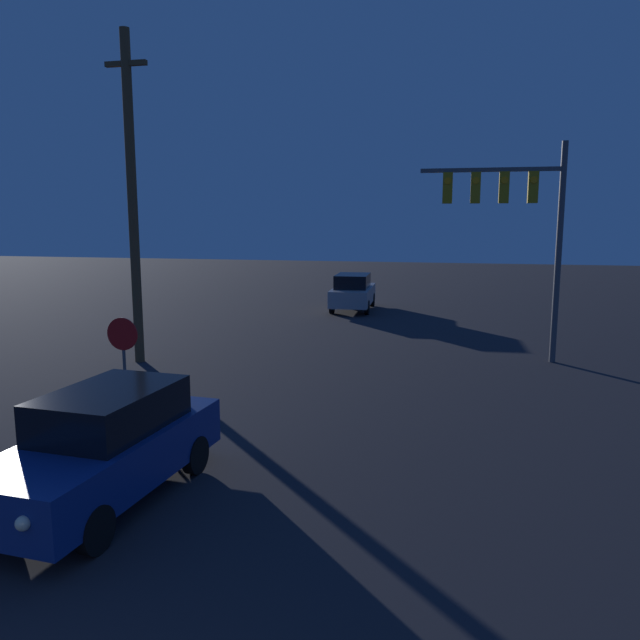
{
  "coord_description": "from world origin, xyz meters",
  "views": [
    {
      "loc": [
        3.08,
        -1.31,
        4.22
      ],
      "look_at": [
        0.0,
        12.26,
        1.95
      ],
      "focal_mm": 35.0,
      "sensor_mm": 36.0,
      "label": 1
    }
  ],
  "objects_px": {
    "car_far": "(353,292)",
    "stop_sign": "(123,346)",
    "car_near": "(106,446)",
    "traffic_signal_mast": "(516,211)",
    "utility_pole": "(132,197)"
  },
  "relations": [
    {
      "from": "car_near",
      "to": "utility_pole",
      "type": "height_order",
      "value": "utility_pole"
    },
    {
      "from": "stop_sign",
      "to": "car_near",
      "type": "bearing_deg",
      "value": -63.33
    },
    {
      "from": "car_far",
      "to": "stop_sign",
      "type": "bearing_deg",
      "value": -100.77
    },
    {
      "from": "car_far",
      "to": "stop_sign",
      "type": "relative_size",
      "value": 2.12
    },
    {
      "from": "stop_sign",
      "to": "utility_pole",
      "type": "distance_m",
      "value": 5.98
    },
    {
      "from": "car_far",
      "to": "utility_pole",
      "type": "xyz_separation_m",
      "value": [
        -4.39,
        -11.89,
        3.97
      ]
    },
    {
      "from": "car_near",
      "to": "stop_sign",
      "type": "distance_m",
      "value": 4.59
    },
    {
      "from": "car_near",
      "to": "traffic_signal_mast",
      "type": "bearing_deg",
      "value": -116.22
    },
    {
      "from": "traffic_signal_mast",
      "to": "utility_pole",
      "type": "distance_m",
      "value": 11.09
    },
    {
      "from": "car_near",
      "to": "utility_pole",
      "type": "relative_size",
      "value": 0.48
    },
    {
      "from": "traffic_signal_mast",
      "to": "utility_pole",
      "type": "height_order",
      "value": "utility_pole"
    },
    {
      "from": "car_far",
      "to": "stop_sign",
      "type": "xyz_separation_m",
      "value": [
        -2.27,
        -16.36,
        0.61
      ]
    },
    {
      "from": "utility_pole",
      "to": "traffic_signal_mast",
      "type": "bearing_deg",
      "value": 13.89
    },
    {
      "from": "traffic_signal_mast",
      "to": "stop_sign",
      "type": "relative_size",
      "value": 3.04
    },
    {
      "from": "stop_sign",
      "to": "utility_pole",
      "type": "bearing_deg",
      "value": 115.37
    }
  ]
}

